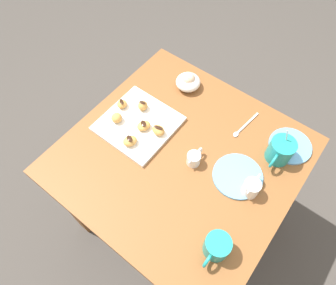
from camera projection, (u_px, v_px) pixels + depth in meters
ground_plane at (177, 214)px, 1.81m from camera, size 8.00×8.00×0.00m
dining_table at (180, 171)px, 1.30m from camera, size 0.85×0.87×0.74m
pastry_plate_square at (138, 124)px, 1.25m from camera, size 0.29×0.29×0.02m
coffee_mug_teal_left at (281, 150)px, 1.13m from camera, size 0.14×0.09×0.15m
coffee_mug_teal_right at (217, 247)px, 0.95m from camera, size 0.12×0.08×0.09m
cream_pitcher_white at (251, 187)px, 1.06m from camera, size 0.10×0.06×0.07m
ice_cream_bowl at (188, 81)px, 1.33m from camera, size 0.11×0.11×0.08m
chocolate_sauce_pitcher at (194, 158)px, 1.13m from camera, size 0.09×0.05×0.06m
saucer_sky_left at (290, 146)px, 1.19m from camera, size 0.17×0.17×0.01m
saucer_sky_right at (238, 176)px, 1.13m from camera, size 0.19×0.19×0.01m
loose_spoon_near_saucer at (243, 127)px, 1.24m from camera, size 0.16×0.03×0.01m
beignet_0 at (143, 106)px, 1.26m from camera, size 0.05×0.05×0.04m
chocolate_drizzle_0 at (142, 102)px, 1.24m from camera, size 0.02×0.03×0.00m
beignet_1 at (144, 125)px, 1.21m from camera, size 0.07×0.06×0.03m
chocolate_drizzle_1 at (144, 123)px, 1.20m from camera, size 0.03×0.04×0.00m
beignet_2 at (130, 141)px, 1.17m from camera, size 0.07×0.07×0.03m
chocolate_drizzle_2 at (130, 139)px, 1.16m from camera, size 0.03×0.04×0.00m
beignet_3 at (117, 118)px, 1.23m from camera, size 0.06×0.06×0.04m
beignet_4 at (158, 130)px, 1.20m from camera, size 0.05×0.06×0.04m
chocolate_drizzle_4 at (158, 128)px, 1.18m from camera, size 0.02×0.04×0.00m
beignet_5 at (122, 104)px, 1.27m from camera, size 0.06×0.06×0.03m
chocolate_drizzle_5 at (121, 102)px, 1.25m from camera, size 0.03×0.03×0.00m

